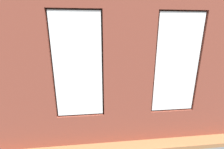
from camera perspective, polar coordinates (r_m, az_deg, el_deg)
The scene contains 21 objects.
ground_plane at distance 6.00m, azimuth 0.53°, elevation -7.85°, with size 7.26×5.95×0.10m, color #99663D.
brick_wall_with_windows at distance 3.04m, azimuth 6.25°, elevation 0.26°, with size 6.66×0.30×3.16m.
white_wall_right at distance 5.93m, azimuth -32.67°, elevation 5.78°, with size 0.10×4.95×3.16m, color white.
couch_by_window at distance 4.06m, azimuth -1.74°, elevation -14.19°, with size 2.08×0.87×0.80m.
couch_left at distance 6.53m, azimuth 24.36°, elevation -3.72°, with size 0.89×1.74×0.80m.
coffee_table at distance 5.74m, azimuth -2.62°, elevation -4.42°, with size 1.20×0.79×0.43m.
cup_ceramic at distance 5.79m, azimuth -4.18°, elevation -3.13°, with size 0.09×0.09×0.10m, color silver.
candle_jar at distance 5.70m, azimuth -2.63°, elevation -3.44°, with size 0.08×0.08×0.09m, color #B7333D.
table_plant_small at distance 5.57m, azimuth -1.64°, elevation -3.09°, with size 0.13×0.13×0.23m.
remote_black at distance 5.87m, azimuth 0.52°, elevation -3.22°, with size 0.05×0.17×0.02m, color black.
remote_silver at distance 5.60m, azimuth -6.25°, elevation -4.31°, with size 0.05×0.17×0.02m, color #B2B2B7.
media_console at distance 6.53m, azimuth -26.85°, elevation -4.78°, with size 1.16×0.42×0.51m, color black.
tv_flatscreen at distance 6.35m, azimuth -27.53°, elevation 0.51°, with size 1.08×0.20×0.74m.
papasan_chair at distance 7.26m, azimuth -6.15°, elevation 0.39°, with size 1.06×1.06×0.68m.
potted_plant_mid_room_small at distance 7.04m, azimuth 5.26°, elevation -0.26°, with size 0.32×0.32×0.60m.
potted_plant_between_couches at distance 4.32m, azimuth 18.50°, elevation -8.43°, with size 0.67×0.67×0.95m.
potted_plant_beside_window_right at distance 3.95m, azimuth -24.54°, elevation -8.48°, with size 1.12×0.99×1.52m.
potted_plant_corner_far_left at distance 5.08m, azimuth 36.87°, elevation -5.31°, with size 0.88×1.04×1.53m.
potted_plant_near_tv at distance 5.35m, azimuth -25.37°, elevation -6.24°, with size 0.49×0.49×0.78m.
potted_plant_corner_near_left at distance 8.37m, azimuth 18.15°, elevation 2.89°, with size 0.70×0.86×1.13m.
potted_plant_foreground_right at distance 7.86m, azimuth -21.02°, elevation 1.83°, with size 1.05×1.03×1.17m.
Camera 1 is at (0.64, 5.45, 2.37)m, focal length 24.00 mm.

